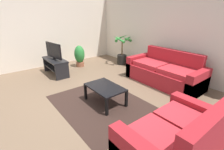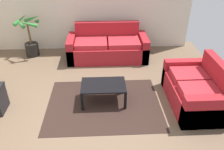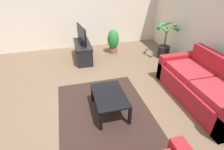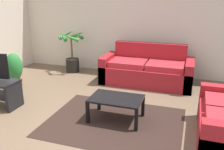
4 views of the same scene
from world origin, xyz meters
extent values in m
plane|color=brown|center=(0.00, 0.00, 0.00)|extent=(6.60, 6.60, 0.00)
cube|color=beige|center=(0.00, 3.00, 1.35)|extent=(6.00, 0.06, 2.70)
cube|color=maroon|center=(0.65, 2.25, 0.21)|extent=(2.07, 0.90, 0.42)
cube|color=maroon|center=(0.65, 2.62, 0.66)|extent=(1.71, 0.16, 0.48)
cube|color=maroon|center=(-0.30, 2.25, 0.31)|extent=(0.18, 0.90, 0.62)
cube|color=maroon|center=(1.59, 2.25, 0.31)|extent=(0.18, 0.90, 0.62)
cube|color=#B8272F|center=(0.22, 2.20, 0.48)|extent=(0.82, 0.66, 0.12)
cube|color=#B8272F|center=(1.08, 2.20, 0.48)|extent=(0.82, 0.66, 0.12)
cube|color=black|center=(-1.38, 0.17, 0.25)|extent=(0.06, 0.41, 0.50)
cube|color=black|center=(0.50, 0.36, 0.38)|extent=(0.86, 0.56, 0.03)
cube|color=black|center=(0.10, 0.10, 0.18)|extent=(0.05, 0.05, 0.37)
cube|color=black|center=(0.91, 0.10, 0.18)|extent=(0.05, 0.05, 0.37)
cube|color=black|center=(0.10, 0.61, 0.18)|extent=(0.05, 0.05, 0.37)
cube|color=black|center=(0.91, 0.61, 0.18)|extent=(0.05, 0.05, 0.37)
cube|color=black|center=(0.50, 0.26, 0.00)|extent=(2.20, 1.70, 0.01)
cylinder|color=black|center=(-1.42, 2.55, 0.18)|extent=(0.35, 0.35, 0.35)
cylinder|color=brown|center=(-1.42, 2.55, 0.64)|extent=(0.05, 0.05, 0.57)
cone|color=#308936|center=(-1.20, 2.58, 0.97)|extent=(0.15, 0.46, 0.26)
cone|color=#308936|center=(-1.34, 2.78, 0.97)|extent=(0.49, 0.26, 0.27)
cone|color=#308936|center=(-1.62, 2.68, 0.97)|extent=(0.35, 0.46, 0.27)
cone|color=#308936|center=(-1.57, 2.41, 0.97)|extent=(0.36, 0.37, 0.24)
cone|color=#308936|center=(-1.35, 2.33, 0.97)|extent=(0.48, 0.25, 0.26)
cylinder|color=brown|center=(-2.16, 1.16, 0.08)|extent=(0.28, 0.28, 0.17)
ellipsoid|color=#297933|center=(-2.16, 1.16, 0.45)|extent=(0.36, 0.36, 0.62)
camera|label=1|loc=(3.10, -1.51, 1.91)|focal=26.43mm
camera|label=2|loc=(0.48, -3.35, 2.83)|focal=36.99mm
camera|label=3|loc=(2.99, -0.26, 2.35)|focal=28.35mm
camera|label=4|loc=(1.62, -3.22, 2.03)|focal=39.87mm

